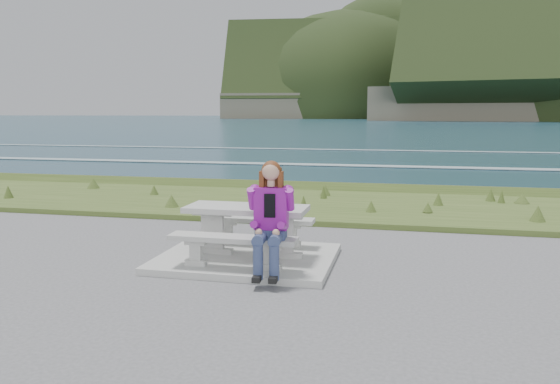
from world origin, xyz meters
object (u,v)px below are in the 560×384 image
(bench_landward, at_px, (232,243))
(seated_woman, at_px, (269,233))
(picnic_table, at_px, (247,217))
(bench_seaward, at_px, (259,223))

(bench_landward, relative_size, seated_woman, 1.20)
(picnic_table, xyz_separation_m, seated_woman, (0.56, -0.84, -0.03))
(bench_landward, distance_m, bench_seaward, 1.40)
(picnic_table, height_order, bench_landward, picnic_table)
(picnic_table, distance_m, bench_seaward, 0.74)
(bench_landward, xyz_separation_m, seated_woman, (0.56, -0.14, 0.20))
(picnic_table, xyz_separation_m, bench_seaward, (0.00, 0.70, -0.23))
(picnic_table, bearing_deg, seated_woman, -56.30)
(seated_woman, bearing_deg, bench_seaward, 105.20)
(picnic_table, distance_m, bench_landward, 0.74)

